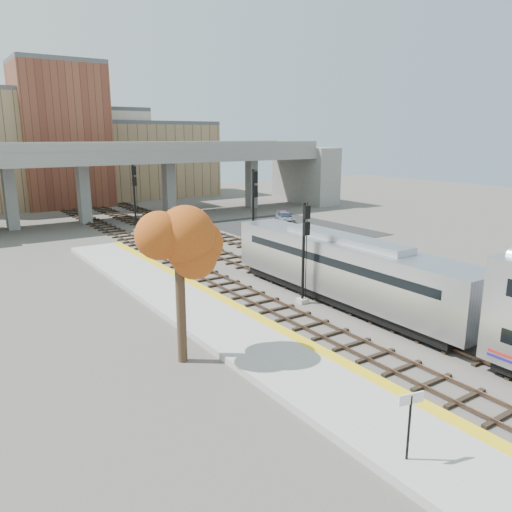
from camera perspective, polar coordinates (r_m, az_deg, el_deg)
ground at (r=27.64m, az=16.60°, el=-8.76°), size 160.00×160.00×0.00m
platform at (r=22.84m, az=4.60°, el=-12.62°), size 4.50×60.00×0.35m
yellow_strip at (r=23.88m, az=8.25°, el=-11.02°), size 0.70×60.00×0.01m
tracks at (r=36.83m, az=2.52°, el=-2.45°), size 10.70×95.00×0.25m
overpass at (r=66.05m, az=-11.67°, el=9.47°), size 54.00×12.00×9.50m
buildings_far at (r=85.29m, az=-19.73°, el=11.23°), size 43.00×21.00×20.60m
parking_lot at (r=56.57m, az=3.89°, el=3.15°), size 14.00×18.00×0.04m
locomotive at (r=31.31m, az=10.01°, el=-1.36°), size 3.02×19.05×4.10m
signal_mast_near at (r=30.74m, az=5.51°, el=-0.11°), size 0.60×0.64×6.33m
signal_mast_mid at (r=42.26m, az=-0.26°, el=4.87°), size 0.60×0.64×7.55m
signal_mast_far at (r=55.56m, az=-13.69°, el=6.38°), size 0.60×0.64×7.26m
station_sign at (r=16.71m, az=17.21°, el=-16.72°), size 0.89×0.25×2.27m
tree at (r=22.31m, az=-8.82°, el=0.78°), size 3.60×3.60×7.22m
car_a at (r=52.83m, az=4.03°, el=3.03°), size 1.42×3.29×1.11m
car_b at (r=53.52m, az=3.73°, el=3.19°), size 2.31×3.68×1.14m
car_c at (r=60.09m, az=3.34°, el=4.40°), size 3.31×4.67×1.26m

